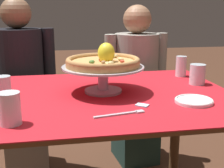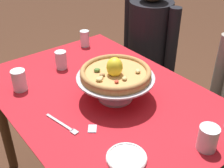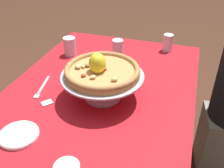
{
  "view_description": "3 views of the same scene",
  "coord_description": "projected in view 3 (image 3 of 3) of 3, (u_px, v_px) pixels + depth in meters",
  "views": [
    {
      "loc": [
        -0.13,
        -1.29,
        1.13
      ],
      "look_at": [
        0.11,
        0.08,
        0.77
      ],
      "focal_mm": 47.51,
      "sensor_mm": 36.0,
      "label": 1
    },
    {
      "loc": [
        1.0,
        -0.73,
        1.59
      ],
      "look_at": [
        0.03,
        0.04,
        0.81
      ],
      "focal_mm": 47.24,
      "sensor_mm": 36.0,
      "label": 2
    },
    {
      "loc": [
        1.0,
        0.38,
        1.47
      ],
      "look_at": [
        0.03,
        0.07,
        0.81
      ],
      "focal_mm": 41.5,
      "sensor_mm": 36.0,
      "label": 3
    }
  ],
  "objects": [
    {
      "name": "pizza_stand",
      "position": [
        102.0,
        81.0,
        1.18
      ],
      "size": [
        0.38,
        0.38,
        0.12
      ],
      "color": "#B7B7C1",
      "rests_on": "dining_table"
    },
    {
      "name": "water_glass_back_left",
      "position": [
        168.0,
        44.0,
        1.63
      ],
      "size": [
        0.06,
        0.06,
        0.11
      ],
      "color": "white",
      "rests_on": "dining_table"
    },
    {
      "name": "dining_table",
      "position": [
        101.0,
        106.0,
        1.34
      ],
      "size": [
        1.3,
        0.91,
        0.75
      ],
      "color": "brown",
      "rests_on": "ground"
    },
    {
      "name": "pizza",
      "position": [
        102.0,
        70.0,
        1.15
      ],
      "size": [
        0.34,
        0.34,
        0.11
      ],
      "color": "tan",
      "rests_on": "pizza_stand"
    },
    {
      "name": "water_glass_front_left",
      "position": [
        70.0,
        47.0,
        1.58
      ],
      "size": [
        0.07,
        0.07,
        0.11
      ],
      "color": "white",
      "rests_on": "dining_table"
    },
    {
      "name": "sugar_packet",
      "position": [
        47.0,
        103.0,
        1.19
      ],
      "size": [
        0.06,
        0.06,
        0.0
      ],
      "primitive_type": "cube",
      "rotation": [
        0.0,
        0.0,
        2.47
      ],
      "color": "silver",
      "rests_on": "dining_table"
    },
    {
      "name": "side_plate",
      "position": [
        19.0,
        135.0,
        1.01
      ],
      "size": [
        0.16,
        0.16,
        0.02
      ],
      "color": "white",
      "rests_on": "dining_table"
    },
    {
      "name": "dinner_fork",
      "position": [
        42.0,
        88.0,
        1.29
      ],
      "size": [
        0.2,
        0.06,
        0.01
      ],
      "color": "#B7B7C1",
      "rests_on": "dining_table"
    },
    {
      "name": "water_glass_side_left",
      "position": [
        118.0,
        49.0,
        1.57
      ],
      "size": [
        0.07,
        0.07,
        0.1
      ],
      "color": "silver",
      "rests_on": "dining_table"
    }
  ]
}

